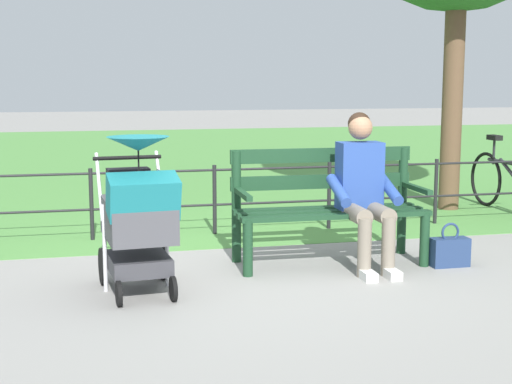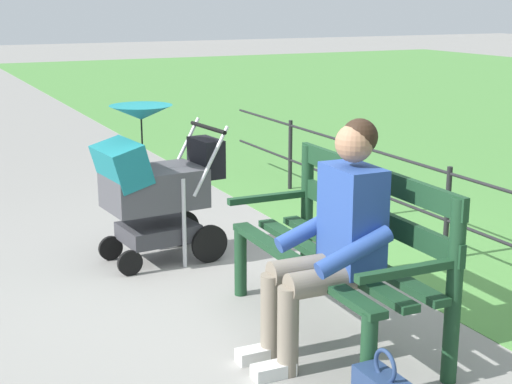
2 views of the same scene
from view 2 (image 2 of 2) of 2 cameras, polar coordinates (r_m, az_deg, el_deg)
The scene contains 5 objects.
ground_plane at distance 5.06m, azimuth 0.92°, elevation -7.42°, with size 60.00×60.00×0.00m, color gray.
park_bench at distance 4.34m, azimuth 6.65°, elevation -3.84°, with size 1.61×0.63×0.96m.
person_on_bench at distance 3.98m, azimuth 5.82°, elevation -3.16°, with size 0.54×0.74×1.28m.
stroller at distance 5.50m, azimuth -7.68°, elevation 0.74°, with size 0.57×0.92×1.15m.
park_fence at distance 5.50m, azimuth 15.90°, elevation -1.57°, with size 7.23×0.04×0.70m.
Camera 2 is at (-4.20, 2.12, 1.86)m, focal length 53.59 mm.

